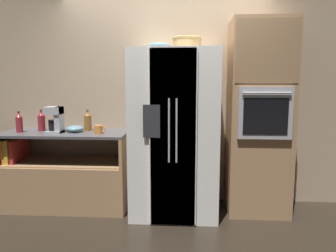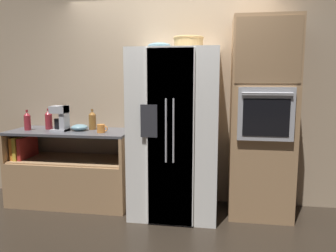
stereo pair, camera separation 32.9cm
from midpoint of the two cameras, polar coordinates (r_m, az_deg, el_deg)
name	(u,v)px [view 1 (the left image)]	position (r m, az deg, el deg)	size (l,w,h in m)	color
ground_plane	(162,212)	(3.94, -3.49, -14.83)	(20.00, 20.00, 0.00)	black
wall_back	(165,90)	(4.11, -2.80, 6.23)	(12.00, 0.06, 2.80)	tan
counter_left	(66,179)	(4.26, -19.45, -8.78)	(1.49, 0.64, 0.92)	#A87F56
refrigerator	(175,133)	(3.71, -1.36, -1.25)	(0.96, 0.84, 1.86)	white
wall_oven	(259,118)	(3.82, 13.19, 1.34)	(0.69, 0.66, 2.19)	#A87F56
wicker_basket	(187,43)	(3.78, 0.77, 14.27)	(0.34, 0.34, 0.14)	tan
fruit_bowl	(159,46)	(3.63, -4.24, 13.79)	(0.25, 0.25, 0.07)	#668C99
bottle_tall	(88,121)	(4.12, -16.05, 0.83)	(0.09, 0.09, 0.25)	brown
bottle_short	(19,123)	(4.29, -26.53, 0.50)	(0.08, 0.08, 0.25)	maroon
bottle_wide	(41,121)	(4.29, -23.26, 0.77)	(0.09, 0.09, 0.26)	maroon
mug	(99,129)	(3.87, -14.38, -0.61)	(0.13, 0.09, 0.10)	orange
mixing_bowl	(75,129)	(4.07, -18.14, -0.47)	(0.20, 0.20, 0.08)	#668C99
coffee_maker	(56,119)	(4.08, -21.18, 1.19)	(0.18, 0.18, 0.30)	#B2B2B7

